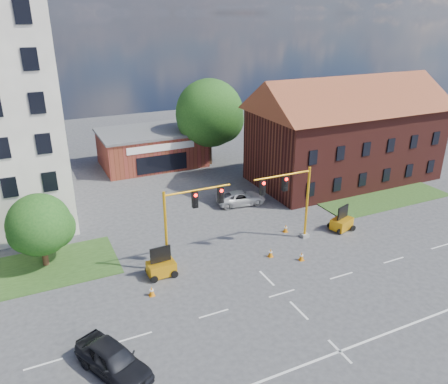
# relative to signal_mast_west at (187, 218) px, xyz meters

# --- Properties ---
(ground) EXTENTS (120.00, 120.00, 0.00)m
(ground) POSITION_rel_signal_mast_west_xyz_m (4.36, -6.00, -3.92)
(ground) COLOR #3D3D40
(ground) RESTS_ON ground
(grass_verge_ne) EXTENTS (14.00, 4.00, 0.08)m
(grass_verge_ne) POSITION_rel_signal_mast_west_xyz_m (22.36, 3.00, -3.88)
(grass_verge_ne) COLOR #29481B
(grass_verge_ne) RESTS_ON ground
(lane_markings) EXTENTS (60.00, 36.00, 0.01)m
(lane_markings) POSITION_rel_signal_mast_west_xyz_m (4.36, -9.00, -3.91)
(lane_markings) COLOR white
(lane_markings) RESTS_ON ground
(brick_shop) EXTENTS (12.40, 8.40, 4.30)m
(brick_shop) POSITION_rel_signal_mast_west_xyz_m (4.36, 23.99, -1.76)
(brick_shop) COLOR brown
(brick_shop) RESTS_ON ground
(townhouse_row) EXTENTS (21.00, 11.00, 11.50)m
(townhouse_row) POSITION_rel_signal_mast_west_xyz_m (22.36, 10.00, 2.01)
(townhouse_row) COLOR #451914
(townhouse_row) RESTS_ON ground
(tree_large) EXTENTS (8.50, 8.10, 10.42)m
(tree_large) POSITION_rel_signal_mast_west_xyz_m (11.27, 21.08, 2.19)
(tree_large) COLOR #372414
(tree_large) RESTS_ON ground
(tree_nw_front) EXTENTS (4.77, 4.54, 5.65)m
(tree_nw_front) POSITION_rel_signal_mast_west_xyz_m (-9.41, 4.58, -0.69)
(tree_nw_front) COLOR #372414
(tree_nw_front) RESTS_ON ground
(signal_mast_west) EXTENTS (5.30, 0.60, 6.20)m
(signal_mast_west) POSITION_rel_signal_mast_west_xyz_m (0.00, 0.00, 0.00)
(signal_mast_west) COLOR gray
(signal_mast_west) RESTS_ON ground
(signal_mast_east) EXTENTS (5.30, 0.60, 6.20)m
(signal_mast_east) POSITION_rel_signal_mast_west_xyz_m (8.71, 0.00, 0.00)
(signal_mast_east) COLOR gray
(signal_mast_east) RESTS_ON ground
(trailer_west) EXTENTS (1.97, 1.34, 2.19)m
(trailer_west) POSITION_rel_signal_mast_west_xyz_m (-2.27, -0.45, -3.23)
(trailer_west) COLOR #FFAB15
(trailer_west) RESTS_ON ground
(trailer_east) EXTENTS (2.16, 1.77, 2.12)m
(trailer_east) POSITION_rel_signal_mast_west_xyz_m (14.03, -0.21, -3.26)
(trailer_east) COLOR #FFAB15
(trailer_east) RESTS_ON ground
(cone_a) EXTENTS (0.40, 0.40, 0.70)m
(cone_a) POSITION_rel_signal_mast_west_xyz_m (-3.61, -2.51, -3.58)
(cone_a) COLOR orange
(cone_a) RESTS_ON ground
(cone_b) EXTENTS (0.40, 0.40, 0.70)m
(cone_b) POSITION_rel_signal_mast_west_xyz_m (6.12, -1.55, -3.58)
(cone_b) COLOR orange
(cone_b) RESTS_ON ground
(cone_c) EXTENTS (0.40, 0.40, 0.70)m
(cone_c) POSITION_rel_signal_mast_west_xyz_m (7.97, -2.99, -3.58)
(cone_c) COLOR orange
(cone_c) RESTS_ON ground
(cone_d) EXTENTS (0.40, 0.40, 0.70)m
(cone_d) POSITION_rel_signal_mast_west_xyz_m (9.41, 1.46, -3.58)
(cone_d) COLOR orange
(cone_d) RESTS_ON ground
(pickup_white) EXTENTS (5.08, 2.90, 1.34)m
(pickup_white) POSITION_rel_signal_mast_west_xyz_m (8.64, 8.35, -3.25)
(pickup_white) COLOR silver
(pickup_white) RESTS_ON ground
(sedan_dark) EXTENTS (3.80, 5.20, 1.65)m
(sedan_dark) POSITION_rel_signal_mast_west_xyz_m (-7.31, -8.16, -3.10)
(sedan_dark) COLOR black
(sedan_dark) RESTS_ON ground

